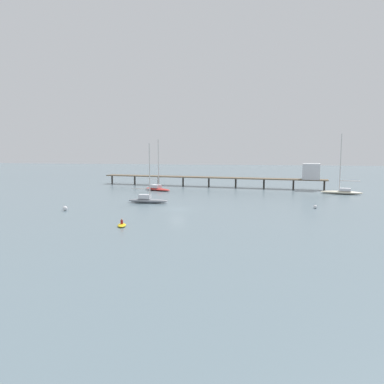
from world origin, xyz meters
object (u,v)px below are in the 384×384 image
Objects in this scene: sailboat_red at (157,188)px; mooring_buoy_near at (315,207)px; sailboat_gray at (148,199)px; mooring_buoy_far at (65,208)px; sailboat_cream at (342,191)px; pier at (259,175)px; dinghy_yellow at (122,225)px.

sailboat_red is 20.50× the size of mooring_buoy_near.
mooring_buoy_far is at bearing -133.50° from sailboat_gray.
sailboat_red reaches higher than sailboat_gray.
sailboat_gray is 23.59m from sailboat_red.
sailboat_cream is 22.29× the size of mooring_buoy_near.
pier is 29.17m from sailboat_red.
pier reaches higher than mooring_buoy_near.
dinghy_yellow is at bearing -108.49° from pier.
dinghy_yellow is at bearing -81.78° from sailboat_gray.
mooring_buoy_near is (10.48, -35.32, -3.52)m from pier.
dinghy_yellow reaches higher than mooring_buoy_near.
sailboat_cream is 61.05m from dinghy_yellow.
sailboat_cream is at bearing -27.41° from pier.
mooring_buoy_near is at bearing -73.47° from pier.
pier is at bearing 106.53° from mooring_buoy_near.
pier is at bearing 21.63° from sailboat_red.
sailboat_cream is 17.05× the size of mooring_buoy_far.
dinghy_yellow is (-39.29, -46.72, -0.56)m from sailboat_cream.
dinghy_yellow is 36.80m from mooring_buoy_near.
sailboat_gray is 23.57m from dinghy_yellow.
sailboat_red is (-26.96, -10.69, -3.12)m from pier.
pier is 100.29× the size of mooring_buoy_near.
sailboat_gray is at bearing -123.60° from pier.
mooring_buoy_far is at bearing -146.71° from sailboat_cream.
mooring_buoy_far reaches higher than mooring_buoy_near.
pier is at bearing 56.40° from sailboat_gray.
mooring_buoy_near is at bearing 13.60° from mooring_buoy_far.
sailboat_gray is at bearing 46.50° from mooring_buoy_far.
sailboat_red is at bearing 146.66° from mooring_buoy_near.
dinghy_yellow is at bearing -80.43° from sailboat_red.
sailboat_cream is (20.17, -10.46, -3.07)m from pier.
sailboat_cream reaches higher than mooring_buoy_far.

